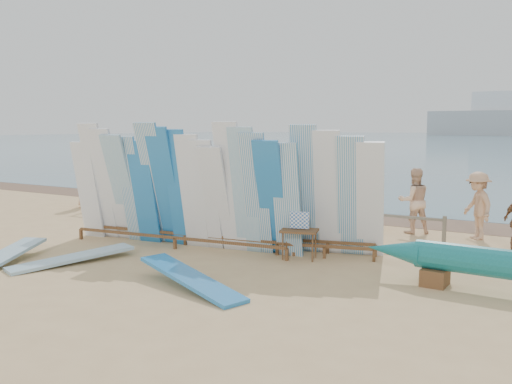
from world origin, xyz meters
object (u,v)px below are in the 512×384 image
Objects in this scene: flat_board_d at (191,289)px; beachgoer_7 at (341,193)px; main_surfboard_rack at (179,191)px; flat_board_a at (1,265)px; beach_chair_right at (287,221)px; beachgoer_extra_1 at (137,180)px; beachgoer_0 at (86,182)px; beachgoer_6 at (374,198)px; side_surfboard_rack at (327,197)px; beachgoer_extra_0 at (477,206)px; beachgoer_11 at (210,182)px; stroller at (274,214)px; beach_chair_left at (259,221)px; beachgoer_4 at (233,193)px; flat_board_b at (72,263)px; vendor_table at (299,243)px; beachgoer_3 at (250,194)px; beachgoer_5 at (346,191)px; beachgoer_8 at (414,201)px.

flat_board_d is 1.65× the size of beachgoer_7.
flat_board_a is (-2.19, -3.36, -1.39)m from main_surfboard_rack.
beach_chair_right reaches higher than flat_board_a.
beachgoer_extra_1 reaches higher than flat_board_d.
beachgoer_0 reaches higher than beachgoer_6.
side_surfboard_rack is 1.69× the size of beachgoer_extra_0.
beachgoer_11 reaches higher than flat_board_a.
stroller is at bearing -119.46° from beachgoer_0.
beachgoer_6 is 1.01× the size of beachgoer_extra_0.
beach_chair_left is 0.42× the size of beachgoer_0.
beachgoer_4 is at bearing -42.39° from beachgoer_7.
beachgoer_extra_1 is 1.04× the size of beachgoer_11.
beachgoer_6 reaches higher than beachgoer_extra_0.
beachgoer_6 reaches higher than flat_board_b.
beach_chair_left is at bearing 119.18° from vendor_table.
main_surfboard_rack reaches higher than beach_chair_left.
stroller is at bearing 115.51° from beachgoer_11.
beachgoer_6 is 7.71m from beachgoer_11.
beachgoer_extra_1 is 6.02m from beachgoer_3.
beachgoer_extra_1 reaches higher than beach_chair_left.
beachgoer_0 reaches higher than beachgoer_7.
beachgoer_5 is (0.56, 3.17, 0.60)m from beach_chair_right.
beachgoer_11 reaches higher than beach_chair_right.
beachgoer_6 is (10.56, 1.18, -0.03)m from beachgoer_0.
side_surfboard_rack reaches higher than beachgoer_5.
side_surfboard_rack reaches higher than flat_board_d.
main_surfboard_rack is at bearing 100.74° from beachgoer_4.
beachgoer_7 is at bearing -143.09° from beachgoer_4.
beach_chair_left is 0.51m from stroller.
beachgoer_5 is at bearing -98.19° from beachgoer_0.
flat_board_b is 1.48× the size of beachgoer_8.
beach_chair_left is 3.79m from beachgoer_5.
flat_board_d is at bearing -44.99° from beachgoer_5.
beach_chair_left is at bearing 86.70° from beachgoer_3.
beachgoer_3 is at bearing 150.41° from stroller.
beachgoer_0 is 1.09× the size of beachgoer_5.
beachgoer_extra_0 is at bearing 58.27° from beachgoer_6.
flat_board_b is 5.95m from stroller.
beachgoer_5 reaches higher than stroller.
beachgoer_4 is at bearing -91.99° from beachgoer_5.
beachgoer_3 is (-3.09, 7.21, 0.78)m from flat_board_d.
main_surfboard_rack is 6.55m from beachgoer_8.
beachgoer_4 reaches higher than stroller.
beachgoer_3 is at bearing 107.61° from flat_board_b.
main_surfboard_rack is 7.46× the size of beach_chair_right.
side_surfboard_rack is 1.71× the size of beachgoer_4.
stroller is 0.68× the size of beachgoer_5.
beach_chair_right is 0.46× the size of beachgoer_8.
beachgoer_8 is at bearing 16.65° from beach_chair_left.
beachgoer_4 is 0.98× the size of beachgoer_6.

